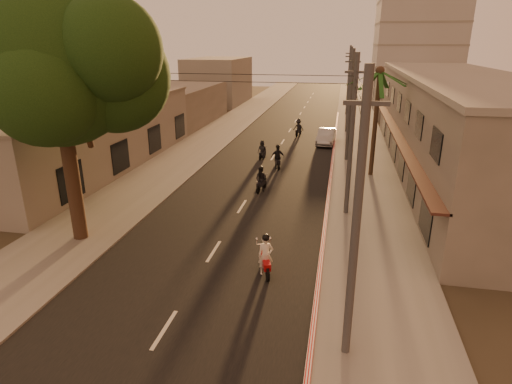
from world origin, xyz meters
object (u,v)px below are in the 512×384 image
scooter_red (266,256)px  scooter_mid_a (261,180)px  scooter_mid_b (278,157)px  palm_tree (380,77)px  scooter_far_a (262,150)px  scooter_far_b (298,128)px  parked_car (326,137)px  broadleaf_tree (65,66)px

scooter_red → scooter_mid_a: bearing=82.7°
scooter_red → scooter_mid_b: 16.34m
palm_tree → scooter_far_a: bearing=159.4°
scooter_red → scooter_far_b: bearing=74.2°
palm_tree → scooter_red: size_ratio=4.34×
scooter_mid_a → scooter_far_a: size_ratio=1.07×
parked_car → scooter_mid_a: bearing=-100.3°
broadleaf_tree → scooter_far_b: broadleaf_tree is taller
palm_tree → scooter_red: palm_tree is taller
scooter_mid_a → parked_car: scooter_mid_a is taller
broadleaf_tree → scooter_far_a: size_ratio=7.35×
scooter_far_a → scooter_far_b: (2.06, 9.91, 0.12)m
parked_car → scooter_red: bearing=-89.8°
broadleaf_tree → scooter_mid_b: 18.04m
scooter_mid_a → palm_tree: bearing=43.5°
scooter_far_a → palm_tree: bearing=-12.2°
scooter_mid_b → scooter_far_a: bearing=106.4°
scooter_red → parked_car: 25.50m
scooter_far_a → scooter_far_b: scooter_far_b is taller
scooter_far_b → parked_car: scooter_far_b is taller
scooter_far_a → broadleaf_tree: bearing=-100.1°
palm_tree → scooter_far_b: 16.15m
scooter_far_a → parked_car: size_ratio=0.36×
broadleaf_tree → scooter_mid_a: size_ratio=6.85×
broadleaf_tree → scooter_red: 12.23m
scooter_mid_a → scooter_far_b: scooter_far_b is taller
scooter_mid_b → scooter_red: bearing=-99.8°
scooter_mid_b → scooter_far_b: size_ratio=1.03×
scooter_mid_a → scooter_mid_b: scooter_mid_b is taller
broadleaf_tree → scooter_mid_b: size_ratio=6.29×
broadleaf_tree → parked_car: size_ratio=2.67×
scooter_mid_b → scooter_far_b: scooter_mid_b is taller
palm_tree → scooter_mid_a: size_ratio=4.64×
broadleaf_tree → scooter_far_a: bearing=71.4°
scooter_mid_a → broadleaf_tree: bearing=-119.2°
broadleaf_tree → scooter_mid_a: 13.81m
broadleaf_tree → parked_car: bearing=65.4°
scooter_mid_b → scooter_far_a: size_ratio=1.17×
scooter_far_b → scooter_mid_b: bearing=-80.6°
broadleaf_tree → scooter_far_b: bearing=73.9°
scooter_mid_a → scooter_far_a: bearing=109.8°
scooter_red → scooter_mid_b: bearing=77.8°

